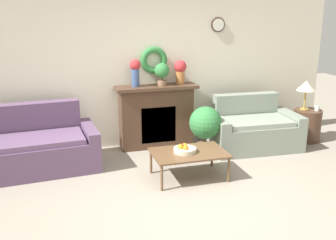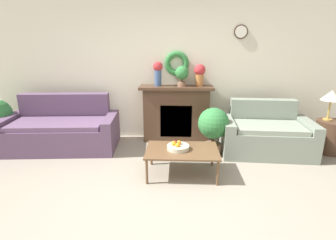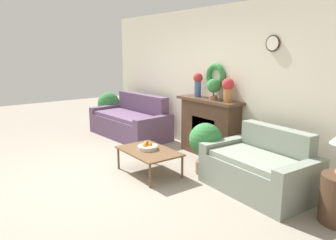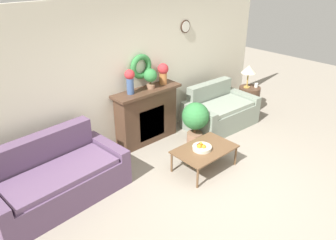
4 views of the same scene
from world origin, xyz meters
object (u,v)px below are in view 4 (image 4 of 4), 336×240
(couch_left, at_px, (56,179))
(side_table_by_loveseat, at_px, (249,99))
(mug, at_px, (256,85))
(fruit_bowl, at_px, (202,147))
(coffee_table, at_px, (205,150))
(potted_plant_on_mantel, at_px, (150,76))
(vase_on_mantel_left, at_px, (130,80))
(potted_plant_floor_by_loveseat, at_px, (195,119))
(fireplace, at_px, (147,115))
(table_lamp, at_px, (249,70))
(loveseat_right, at_px, (219,111))
(vase_on_mantel_right, at_px, (163,72))

(couch_left, height_order, side_table_by_loveseat, couch_left)
(mug, bearing_deg, fruit_bowl, -163.08)
(mug, bearing_deg, coffee_table, -162.42)
(potted_plant_on_mantel, bearing_deg, couch_left, -168.46)
(vase_on_mantel_left, xyz_separation_m, potted_plant_floor_by_loveseat, (0.97, -0.68, -0.82))
(fireplace, xyz_separation_m, coffee_table, (0.10, -1.40, -0.19))
(table_lamp, xyz_separation_m, vase_on_mantel_left, (-2.95, 0.42, 0.35))
(side_table_by_loveseat, relative_size, vase_on_mantel_left, 1.27)
(fruit_bowl, distance_m, side_table_by_loveseat, 2.79)
(loveseat_right, relative_size, coffee_table, 1.49)
(fruit_bowl, distance_m, potted_plant_on_mantel, 1.62)
(fireplace, xyz_separation_m, side_table_by_loveseat, (2.67, -0.46, -0.26))
(fruit_bowl, bearing_deg, mug, 16.92)
(couch_left, distance_m, vase_on_mantel_right, 2.72)
(coffee_table, xyz_separation_m, vase_on_mantel_left, (-0.45, 1.40, 0.97))
(mug, distance_m, potted_plant_on_mantel, 2.82)
(table_lamp, bearing_deg, vase_on_mantel_left, 171.91)
(vase_on_mantel_left, bearing_deg, mug, -10.04)
(fireplace, bearing_deg, mug, -11.14)
(couch_left, relative_size, loveseat_right, 1.33)
(potted_plant_on_mantel, bearing_deg, vase_on_mantel_left, 177.41)
(fireplace, distance_m, mug, 2.83)
(vase_on_mantel_right, bearing_deg, fruit_bowl, -105.43)
(coffee_table, distance_m, vase_on_mantel_right, 1.72)
(loveseat_right, xyz_separation_m, vase_on_mantel_left, (-1.90, 0.51, 1.02))
(coffee_table, bearing_deg, fireplace, 94.29)
(side_table_by_loveseat, bearing_deg, coffee_table, -160.03)
(couch_left, distance_m, fruit_bowl, 2.31)
(loveseat_right, bearing_deg, vase_on_mantel_left, 167.72)
(coffee_table, bearing_deg, loveseat_right, 31.52)
(fireplace, relative_size, coffee_table, 1.33)
(mug, bearing_deg, side_table_by_loveseat, 142.13)
(couch_left, xyz_separation_m, mug, (4.85, -0.09, 0.29))
(potted_plant_on_mantel, bearing_deg, loveseat_right, -18.63)
(loveseat_right, distance_m, vase_on_mantel_right, 1.59)
(vase_on_mantel_right, distance_m, potted_plant_on_mantel, 0.32)
(fireplace, relative_size, potted_plant_on_mantel, 3.69)
(fireplace, distance_m, coffee_table, 1.41)
(couch_left, xyz_separation_m, side_table_by_loveseat, (4.74, -0.01, -0.04))
(fruit_bowl, xyz_separation_m, potted_plant_floor_by_loveseat, (0.59, 0.70, 0.08))
(vase_on_mantel_left, distance_m, potted_plant_floor_by_loveseat, 1.44)
(mug, xyz_separation_m, vase_on_mantel_right, (-2.36, 0.55, 0.69))
(vase_on_mantel_right, bearing_deg, mug, -13.20)
(table_lamp, bearing_deg, loveseat_right, -175.05)
(potted_plant_floor_by_loveseat, bearing_deg, vase_on_mantel_right, 106.73)
(side_table_by_loveseat, xyz_separation_m, potted_plant_on_mantel, (-2.57, 0.45, 1.01))
(coffee_table, relative_size, potted_plant_on_mantel, 2.78)
(loveseat_right, distance_m, fruit_bowl, 1.75)
(potted_plant_on_mantel, height_order, potted_plant_floor_by_loveseat, potted_plant_on_mantel)
(mug, relative_size, vase_on_mantel_right, 0.25)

